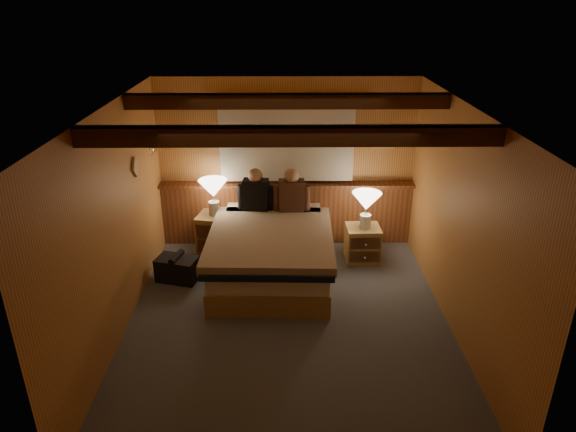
{
  "coord_description": "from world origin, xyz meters",
  "views": [
    {
      "loc": [
        -0.06,
        -4.83,
        3.42
      ],
      "look_at": [
        -0.0,
        0.4,
        1.13
      ],
      "focal_mm": 32.0,
      "sensor_mm": 36.0,
      "label": 1
    }
  ],
  "objects_px": {
    "lamp_right": "(366,203)",
    "duffel_bag": "(178,268)",
    "nightstand_left": "(218,233)",
    "nightstand_right": "(363,244)",
    "person_left": "(256,193)",
    "person_right": "(292,193)",
    "lamp_left": "(213,191)",
    "bed": "(271,253)"
  },
  "relations": [
    {
      "from": "lamp_right",
      "to": "duffel_bag",
      "type": "xyz_separation_m",
      "value": [
        -2.46,
        -0.49,
        -0.69
      ]
    },
    {
      "from": "nightstand_left",
      "to": "nightstand_right",
      "type": "relative_size",
      "value": 1.22
    },
    {
      "from": "person_left",
      "to": "person_right",
      "type": "distance_m",
      "value": 0.49
    },
    {
      "from": "nightstand_right",
      "to": "lamp_left",
      "type": "bearing_deg",
      "value": 170.81
    },
    {
      "from": "bed",
      "to": "person_left",
      "type": "distance_m",
      "value": 0.92
    },
    {
      "from": "nightstand_left",
      "to": "nightstand_right",
      "type": "height_order",
      "value": "nightstand_left"
    },
    {
      "from": "nightstand_right",
      "to": "lamp_right",
      "type": "height_order",
      "value": "lamp_right"
    },
    {
      "from": "lamp_right",
      "to": "person_right",
      "type": "distance_m",
      "value": 1.02
    },
    {
      "from": "nightstand_right",
      "to": "lamp_left",
      "type": "height_order",
      "value": "lamp_left"
    },
    {
      "from": "nightstand_right",
      "to": "bed",
      "type": "bearing_deg",
      "value": -161.3
    },
    {
      "from": "person_left",
      "to": "duffel_bag",
      "type": "xyz_separation_m",
      "value": [
        -0.99,
        -0.76,
        -0.75
      ]
    },
    {
      "from": "lamp_left",
      "to": "lamp_right",
      "type": "distance_m",
      "value": 2.08
    },
    {
      "from": "bed",
      "to": "nightstand_left",
      "type": "relative_size",
      "value": 3.31
    },
    {
      "from": "lamp_left",
      "to": "nightstand_right",
      "type": "bearing_deg",
      "value": -7.72
    },
    {
      "from": "bed",
      "to": "duffel_bag",
      "type": "bearing_deg",
      "value": -175.73
    },
    {
      "from": "person_left",
      "to": "person_right",
      "type": "bearing_deg",
      "value": 1.07
    },
    {
      "from": "nightstand_right",
      "to": "lamp_right",
      "type": "relative_size",
      "value": 0.98
    },
    {
      "from": "person_right",
      "to": "nightstand_right",
      "type": "bearing_deg",
      "value": -14.49
    },
    {
      "from": "duffel_bag",
      "to": "nightstand_right",
      "type": "bearing_deg",
      "value": 27.2
    },
    {
      "from": "lamp_right",
      "to": "duffel_bag",
      "type": "bearing_deg",
      "value": -168.65
    },
    {
      "from": "lamp_right",
      "to": "person_right",
      "type": "height_order",
      "value": "person_right"
    },
    {
      "from": "duffel_bag",
      "to": "lamp_right",
      "type": "bearing_deg",
      "value": 26.76
    },
    {
      "from": "lamp_left",
      "to": "person_left",
      "type": "relative_size",
      "value": 0.83
    },
    {
      "from": "person_left",
      "to": "nightstand_left",
      "type": "bearing_deg",
      "value": -178.24
    },
    {
      "from": "bed",
      "to": "duffel_bag",
      "type": "height_order",
      "value": "bed"
    },
    {
      "from": "nightstand_right",
      "to": "person_left",
      "type": "xyz_separation_m",
      "value": [
        -1.46,
        0.24,
        0.66
      ]
    },
    {
      "from": "bed",
      "to": "lamp_right",
      "type": "bearing_deg",
      "value": 20.98
    },
    {
      "from": "nightstand_left",
      "to": "duffel_bag",
      "type": "distance_m",
      "value": 0.91
    },
    {
      "from": "bed",
      "to": "person_right",
      "type": "relative_size",
      "value": 3.24
    },
    {
      "from": "person_left",
      "to": "person_right",
      "type": "relative_size",
      "value": 0.99
    },
    {
      "from": "bed",
      "to": "lamp_left",
      "type": "height_order",
      "value": "lamp_left"
    },
    {
      "from": "person_left",
      "to": "lamp_left",
      "type": "bearing_deg",
      "value": -178.02
    },
    {
      "from": "person_right",
      "to": "duffel_bag",
      "type": "height_order",
      "value": "person_right"
    },
    {
      "from": "bed",
      "to": "person_right",
      "type": "bearing_deg",
      "value": 69.56
    },
    {
      "from": "person_right",
      "to": "lamp_right",
      "type": "bearing_deg",
      "value": -15.27
    },
    {
      "from": "nightstand_left",
      "to": "person_left",
      "type": "xyz_separation_m",
      "value": [
        0.55,
        -0.03,
        0.62
      ]
    },
    {
      "from": "nightstand_left",
      "to": "person_left",
      "type": "distance_m",
      "value": 0.83
    },
    {
      "from": "lamp_right",
      "to": "person_left",
      "type": "distance_m",
      "value": 1.5
    },
    {
      "from": "nightstand_left",
      "to": "lamp_right",
      "type": "height_order",
      "value": "lamp_right"
    },
    {
      "from": "lamp_left",
      "to": "bed",
      "type": "bearing_deg",
      "value": -42.54
    },
    {
      "from": "bed",
      "to": "person_right",
      "type": "xyz_separation_m",
      "value": [
        0.27,
        0.67,
        0.56
      ]
    },
    {
      "from": "bed",
      "to": "lamp_right",
      "type": "height_order",
      "value": "lamp_right"
    }
  ]
}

